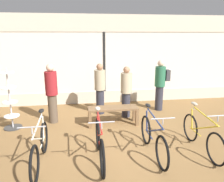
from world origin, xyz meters
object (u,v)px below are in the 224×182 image
bicycle_left (100,143)px  customer_near_bench (100,88)px  bicycle_right (153,138)px  customer_by_window (52,92)px  bicycle_far_left (40,147)px  bicycle_far_right (202,135)px  accessory_rack (10,104)px  customer_mid_floor (160,84)px  display_bench (113,110)px  customer_near_rack (126,91)px

bicycle_left → customer_near_bench: 2.83m
bicycle_right → customer_by_window: 3.19m
bicycle_far_left → bicycle_far_right: 3.40m
bicycle_left → accessory_rack: size_ratio=1.04×
accessory_rack → customer_mid_floor: (4.53, 0.88, 0.24)m
bicycle_right → bicycle_left: bearing=-175.8°
customer_by_window → customer_mid_floor: bearing=10.0°
bicycle_left → display_bench: bicycle_left is taller
bicycle_left → customer_near_rack: bearing=66.5°
bicycle_far_right → customer_near_bench: bearing=126.3°
bicycle_left → bicycle_far_right: size_ratio=1.01×
customer_by_window → customer_near_bench: size_ratio=1.05×
customer_near_rack → customer_near_bench: (-0.77, 0.40, 0.03)m
bicycle_far_left → bicycle_right: bicycle_far_left is taller
bicycle_left → customer_near_rack: 2.62m
bicycle_far_right → customer_near_rack: 2.63m
bicycle_far_right → customer_by_window: (-3.41, 2.14, 0.52)m
bicycle_far_left → display_bench: (1.70, 1.80, 0.03)m
bicycle_left → customer_near_bench: bearing=84.6°
customer_near_rack → customer_by_window: size_ratio=0.92×
bicycle_far_right → customer_near_bench: (-1.98, 2.70, 0.47)m
accessory_rack → customer_mid_floor: bearing=11.0°
bicycle_left → display_bench: 1.89m
bicycle_left → bicycle_far_right: 2.24m
bicycle_left → customer_by_window: (-1.17, 2.22, 0.52)m
bicycle_right → customer_mid_floor: bearing=67.3°
customer_near_rack → customer_by_window: customer_by_window is taller
bicycle_right → display_bench: 1.83m
bicycle_left → customer_near_bench: size_ratio=1.05×
accessory_rack → customer_near_rack: accessory_rack is taller
bicycle_left → customer_near_bench: customer_near_bench is taller
accessory_rack → bicycle_far_right: bearing=-22.8°
display_bench → customer_mid_floor: bearing=30.3°
bicycle_right → customer_near_rack: 2.33m
customer_mid_floor → bicycle_far_left: bearing=-140.8°
customer_near_bench → display_bench: bearing=-73.9°
bicycle_far_right → accessory_rack: (-4.47, 1.88, 0.30)m
bicycle_right → customer_near_bench: size_ratio=1.05×
bicycle_far_left → customer_mid_floor: 4.49m
bicycle_right → customer_near_bench: (-0.88, 2.69, 0.48)m
customer_near_rack → bicycle_left: bearing=-113.5°
display_bench → customer_mid_floor: size_ratio=0.82×
bicycle_far_left → bicycle_left: 1.16m
customer_mid_floor → customer_near_bench: 2.03m
bicycle_far_right → customer_near_rack: size_ratio=1.07×
bicycle_right → display_bench: bearing=109.1°
bicycle_left → accessory_rack: 2.99m
bicycle_far_right → display_bench: (-1.70, 1.73, 0.04)m
bicycle_left → bicycle_right: size_ratio=0.99×
bicycle_far_right → customer_mid_floor: customer_mid_floor is taller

